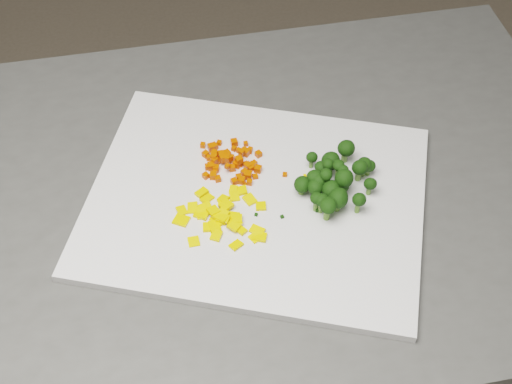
{
  "coord_description": "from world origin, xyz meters",
  "views": [
    {
      "loc": [
        0.09,
        -0.59,
        1.63
      ],
      "look_at": [
        0.1,
        0.01,
        0.92
      ],
      "focal_mm": 50.0,
      "sensor_mm": 36.0,
      "label": 1
    }
  ],
  "objects_px": {
    "pepper_pile": "(223,218)",
    "carrot_pile": "(228,156)",
    "cutting_board": "(256,200)",
    "counter_block": "(259,345)",
    "broccoli_pile": "(338,175)"
  },
  "relations": [
    {
      "from": "counter_block",
      "to": "broccoli_pile",
      "type": "distance_m",
      "value": 0.5
    },
    {
      "from": "cutting_board",
      "to": "broccoli_pile",
      "type": "bearing_deg",
      "value": 7.0
    },
    {
      "from": "cutting_board",
      "to": "broccoli_pile",
      "type": "distance_m",
      "value": 0.11
    },
    {
      "from": "counter_block",
      "to": "cutting_board",
      "type": "xyz_separation_m",
      "value": [
        -0.0,
        -0.03,
        0.46
      ]
    },
    {
      "from": "cutting_board",
      "to": "pepper_pile",
      "type": "distance_m",
      "value": 0.06
    },
    {
      "from": "cutting_board",
      "to": "broccoli_pile",
      "type": "xyz_separation_m",
      "value": [
        0.11,
        0.01,
        0.03
      ]
    },
    {
      "from": "carrot_pile",
      "to": "broccoli_pile",
      "type": "xyz_separation_m",
      "value": [
        0.14,
        -0.05,
        0.01
      ]
    },
    {
      "from": "counter_block",
      "to": "pepper_pile",
      "type": "relative_size",
      "value": 8.39
    },
    {
      "from": "cutting_board",
      "to": "carrot_pile",
      "type": "xyz_separation_m",
      "value": [
        -0.04,
        0.06,
        0.02
      ]
    },
    {
      "from": "cutting_board",
      "to": "pepper_pile",
      "type": "xyz_separation_m",
      "value": [
        -0.04,
        -0.04,
        0.01
      ]
    },
    {
      "from": "pepper_pile",
      "to": "carrot_pile",
      "type": "bearing_deg",
      "value": 86.7
    },
    {
      "from": "cutting_board",
      "to": "carrot_pile",
      "type": "distance_m",
      "value": 0.07
    },
    {
      "from": "cutting_board",
      "to": "carrot_pile",
      "type": "height_order",
      "value": "carrot_pile"
    },
    {
      "from": "counter_block",
      "to": "carrot_pile",
      "type": "xyz_separation_m",
      "value": [
        -0.04,
        0.03,
        0.48
      ]
    },
    {
      "from": "cutting_board",
      "to": "counter_block",
      "type": "bearing_deg",
      "value": 81.01
    }
  ]
}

